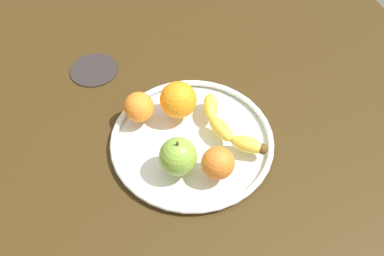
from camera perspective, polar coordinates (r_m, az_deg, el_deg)
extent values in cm
cube|color=#3B2A10|center=(84.75, 0.00, -2.85)|extent=(122.47, 122.47, 4.00)
cylinder|color=white|center=(82.89, 0.00, -1.93)|extent=(30.71, 30.71, 0.60)
torus|color=white|center=(82.16, 0.00, -1.55)|extent=(31.99, 31.99, 1.20)
ellipsoid|color=yellow|center=(84.82, 2.55, 2.95)|extent=(7.15, 4.85, 3.05)
ellipsoid|color=yellow|center=(81.25, 3.95, -0.11)|extent=(7.16, 4.87, 3.05)
ellipsoid|color=yellow|center=(79.51, 7.51, -2.21)|extent=(6.43, 7.03, 3.05)
ellipsoid|color=brown|center=(79.32, 9.55, -2.80)|extent=(2.91, 2.89, 2.13)
sphere|color=#81B03B|center=(74.90, -1.91, -3.87)|extent=(6.99, 6.99, 6.99)
cylinder|color=#593819|center=(71.88, -1.98, -2.21)|extent=(0.44, 0.44, 1.20)
sphere|color=orange|center=(83.28, -7.19, 2.83)|extent=(6.03, 6.03, 6.03)
sphere|color=orange|center=(83.03, -1.88, 3.83)|extent=(7.39, 7.39, 7.39)
sphere|color=orange|center=(74.79, 3.53, -4.75)|extent=(6.05, 6.05, 6.05)
cylinder|color=#2A2524|center=(98.98, -13.13, 7.72)|extent=(10.83, 10.83, 0.60)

